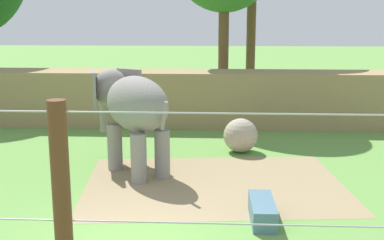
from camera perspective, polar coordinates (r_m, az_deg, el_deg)
dirt_patch at (r=12.87m, az=2.59°, el=-7.39°), size 7.04×5.33×0.01m
embankment_wall at (r=19.39m, az=-1.73°, el=2.54°), size 36.00×1.80×2.13m
elephant at (r=13.57m, az=-6.98°, el=1.51°), size 2.92×3.24×2.75m
enrichment_ball at (r=15.69m, az=5.64°, el=-1.79°), size 1.08×1.08×1.08m
cable_fence at (r=6.20m, az=-13.19°, el=-13.20°), size 11.63×0.22×3.37m
feed_trough at (r=10.74m, az=8.13°, el=-10.35°), size 0.52×1.41×0.44m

